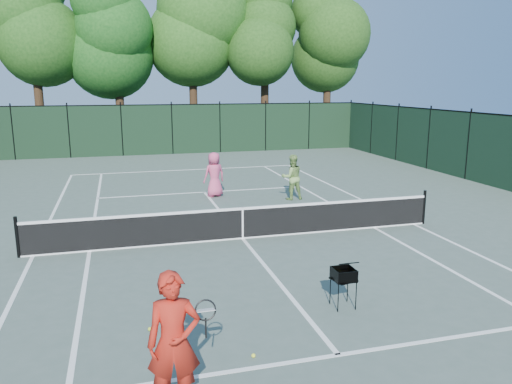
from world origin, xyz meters
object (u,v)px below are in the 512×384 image
object	(u,v)px
player_green	(292,177)
ball_hopper	(344,275)
loose_ball_midcourt	(150,329)
coach	(174,342)
loose_ball_near_cart	(253,356)
player_pink	(214,174)

from	to	relation	value
player_green	ball_hopper	world-z (taller)	player_green
ball_hopper	loose_ball_midcourt	xyz separation A→B (m)	(-3.71, 0.01, -0.63)
coach	loose_ball_midcourt	distance (m)	2.48
ball_hopper	loose_ball_near_cart	world-z (taller)	ball_hopper
ball_hopper	loose_ball_near_cart	size ratio (longest dim) A/B	11.62
ball_hopper	player_pink	bearing A→B (deg)	79.96
coach	ball_hopper	xyz separation A→B (m)	(3.50, 2.28, -0.31)
ball_hopper	loose_ball_near_cart	distance (m)	2.62
coach	loose_ball_near_cart	xyz separation A→B (m)	(1.33, 0.94, -0.93)
coach	loose_ball_midcourt	bearing A→B (deg)	99.97
coach	ball_hopper	bearing A→B (deg)	37.83
player_pink	loose_ball_midcourt	size ratio (longest dim) A/B	25.31
loose_ball_midcourt	loose_ball_near_cart	bearing A→B (deg)	-41.08
player_green	loose_ball_near_cart	distance (m)	11.28
ball_hopper	coach	bearing A→B (deg)	-160.23
ball_hopper	loose_ball_midcourt	distance (m)	3.76
loose_ball_near_cart	ball_hopper	bearing A→B (deg)	31.51
ball_hopper	loose_ball_near_cart	xyz separation A→B (m)	(-2.17, -1.33, -0.63)
ball_hopper	loose_ball_midcourt	bearing A→B (deg)	166.60
coach	loose_ball_near_cart	distance (m)	1.88
player_green	ball_hopper	size ratio (longest dim) A/B	2.15
player_pink	loose_ball_near_cart	xyz separation A→B (m)	(-1.59, -11.65, -0.83)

